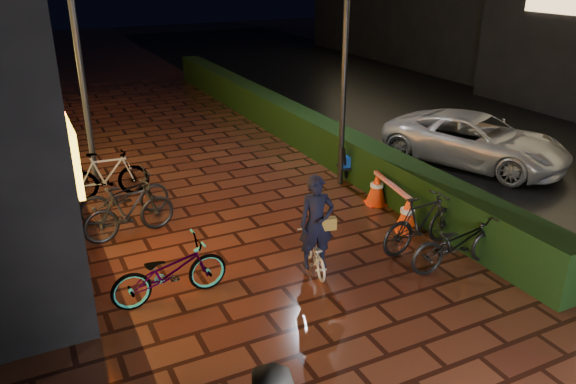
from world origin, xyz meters
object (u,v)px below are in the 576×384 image
van (475,140)px  traffic_barrier (391,200)px  cart_assembly (348,162)px  cyclist (315,237)px

van → traffic_barrier: 4.30m
van → cart_assembly: size_ratio=5.01×
van → cart_assembly: 3.66m
van → traffic_barrier: (-3.92, -1.74, -0.28)m
traffic_barrier → van: bearing=23.9°
van → cyclist: (-6.41, -2.96, 0.00)m
cyclist → van: bearing=24.8°
cyclist → cart_assembly: bearing=50.6°
cyclist → traffic_barrier: 2.79m
traffic_barrier → cyclist: bearing=-153.8°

